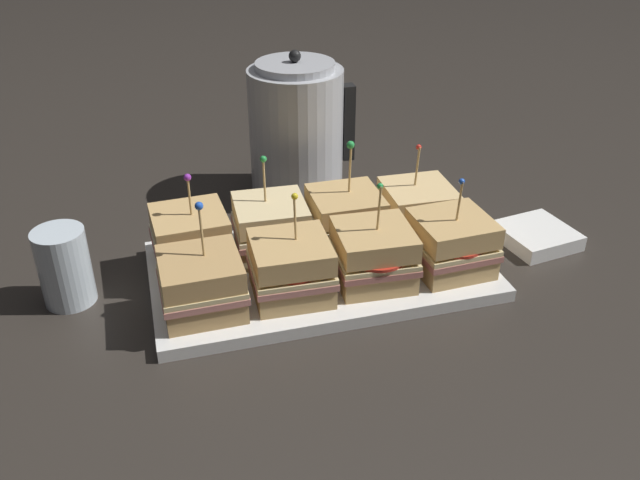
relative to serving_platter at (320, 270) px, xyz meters
The scene contains 13 objects.
ground_plane 0.01m from the serving_platter, ahead, with size 6.00×6.00×0.00m, color #2D2823.
serving_platter is the anchor object (origin of this frame).
sandwich_front_far_left 0.19m from the serving_platter, 160.98° to the right, with size 0.11×0.11×0.15m.
sandwich_front_center_left 0.09m from the serving_platter, 134.03° to the right, with size 0.11×0.11×0.15m.
sandwich_front_center_right 0.10m from the serving_platter, 42.92° to the right, with size 0.11×0.11×0.15m.
sandwich_front_far_right 0.19m from the serving_platter, 17.85° to the right, with size 0.11×0.11×0.14m.
sandwich_back_far_left 0.19m from the serving_platter, 162.18° to the left, with size 0.11×0.11×0.14m.
sandwich_back_center_left 0.10m from the serving_platter, 135.73° to the left, with size 0.11×0.11×0.15m.
sandwich_back_center_right 0.09m from the serving_platter, 44.94° to the left, with size 0.11×0.11×0.16m.
sandwich_back_far_right 0.19m from the serving_platter, 18.07° to the left, with size 0.11×0.11×0.14m.
kettle_steel 0.29m from the serving_platter, 82.71° to the left, with size 0.18×0.16×0.26m.
drinking_glass 0.35m from the serving_platter, behind, with size 0.07×0.07×0.11m.
napkin_stack 0.35m from the serving_platter, ahead, with size 0.12×0.12×0.02m.
Camera 1 is at (-0.22, -0.79, 0.54)m, focal length 38.00 mm.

